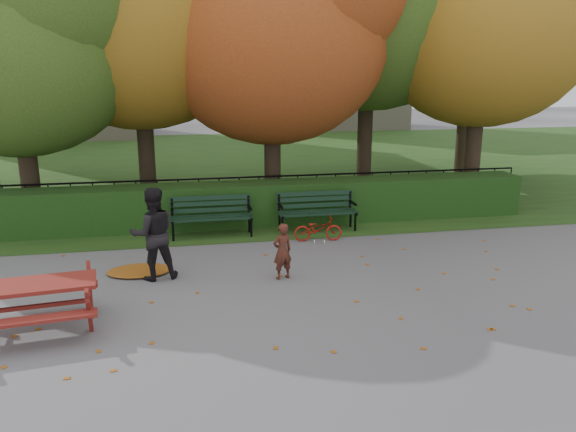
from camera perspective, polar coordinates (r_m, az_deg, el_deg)
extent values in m
plane|color=slate|center=(9.38, 1.77, -7.83)|extent=(90.00, 90.00, 0.00)
plane|color=#1D3915|center=(22.82, -6.07, 5.40)|extent=(90.00, 90.00, 0.00)
cube|color=#A0967E|center=(37.87, 4.39, 18.09)|extent=(9.00, 6.00, 12.00)
cube|color=black|center=(13.45, -2.46, 1.30)|extent=(13.00, 0.90, 1.00)
cube|color=black|center=(14.32, -2.93, 0.38)|extent=(14.00, 0.04, 0.04)
cube|color=black|center=(14.13, -2.98, 4.00)|extent=(14.00, 0.04, 0.04)
cylinder|color=black|center=(14.13, -15.08, 1.45)|extent=(0.03, 0.03, 1.00)
cylinder|color=black|center=(14.23, -2.95, 2.02)|extent=(0.03, 0.03, 1.00)
cylinder|color=black|center=(14.94, 8.53, 2.48)|extent=(0.03, 0.03, 1.00)
cylinder|color=black|center=(16.43, 20.13, 2.83)|extent=(0.03, 0.03, 1.00)
cylinder|color=black|center=(14.86, -24.84, 4.43)|extent=(0.44, 0.44, 2.62)
ellipsoid|color=#284E19|center=(14.71, -26.03, 15.26)|extent=(5.60, 5.60, 5.04)
cylinder|color=black|center=(15.61, -14.22, 6.71)|extent=(0.44, 0.44, 3.15)
ellipsoid|color=#8E6018|center=(15.55, -15.02, 19.12)|extent=(6.40, 6.40, 5.76)
cylinder|color=black|center=(15.02, -1.59, 6.18)|extent=(0.44, 0.44, 2.80)
ellipsoid|color=maroon|center=(14.89, -1.67, 17.69)|extent=(6.00, 6.00, 5.40)
cylinder|color=black|center=(16.96, 7.81, 8.19)|extent=(0.44, 0.44, 3.50)
ellipsoid|color=#284E19|center=(16.98, 8.27, 20.88)|extent=(6.80, 6.80, 6.12)
cylinder|color=black|center=(16.72, 18.31, 6.61)|extent=(0.44, 0.44, 2.97)
ellipsoid|color=#8E6018|center=(16.63, 19.21, 17.54)|extent=(5.80, 5.80, 5.22)
cylinder|color=black|center=(21.06, 17.36, 8.39)|extent=(0.44, 0.44, 3.15)
ellipsoid|color=#284E19|center=(21.02, 18.07, 17.57)|extent=(6.00, 6.00, 5.40)
cube|color=black|center=(12.30, -7.70, -0.36)|extent=(1.80, 0.12, 0.04)
cube|color=black|center=(12.47, -7.75, -0.16)|extent=(1.80, 0.12, 0.04)
cube|color=black|center=(12.64, -7.80, 0.05)|extent=(1.80, 0.12, 0.04)
cube|color=black|center=(12.70, -7.84, 0.62)|extent=(1.80, 0.05, 0.10)
cube|color=black|center=(12.67, -7.86, 1.28)|extent=(1.80, 0.05, 0.10)
cube|color=black|center=(12.64, -7.88, 1.86)|extent=(1.80, 0.05, 0.10)
cube|color=black|center=(12.46, -11.65, -0.43)|extent=(0.05, 0.55, 0.06)
cube|color=black|center=(12.67, -11.69, 0.86)|extent=(0.05, 0.05, 0.41)
cylinder|color=black|center=(12.34, -11.60, -1.54)|extent=(0.05, 0.05, 0.44)
cylinder|color=black|center=(12.68, -11.60, -1.10)|extent=(0.05, 0.05, 0.44)
cube|color=black|center=(12.43, -11.69, 0.48)|extent=(0.05, 0.45, 0.04)
cube|color=black|center=(12.55, -3.87, -0.06)|extent=(0.05, 0.55, 0.06)
cube|color=black|center=(12.75, -4.04, 1.22)|extent=(0.05, 0.05, 0.41)
cylinder|color=black|center=(12.43, -3.75, -1.15)|extent=(0.05, 0.05, 0.44)
cylinder|color=black|center=(12.77, -3.96, -0.73)|extent=(0.05, 0.05, 0.44)
cube|color=black|center=(12.52, -3.90, 0.85)|extent=(0.05, 0.45, 0.04)
cube|color=black|center=(12.65, 3.21, 0.17)|extent=(1.80, 0.12, 0.04)
cube|color=black|center=(12.82, 3.01, 0.36)|extent=(1.80, 0.12, 0.04)
cube|color=black|center=(12.99, 2.82, 0.55)|extent=(1.80, 0.12, 0.04)
cube|color=black|center=(13.05, 2.73, 1.11)|extent=(1.80, 0.05, 0.10)
cube|color=black|center=(13.02, 2.74, 1.75)|extent=(1.80, 0.05, 0.10)
cube|color=black|center=(12.99, 2.75, 2.31)|extent=(1.80, 0.05, 0.10)
cube|color=black|center=(12.65, -0.72, 0.09)|extent=(0.05, 0.55, 0.06)
cube|color=black|center=(12.86, -0.94, 1.36)|extent=(0.05, 0.05, 0.41)
cylinder|color=black|center=(12.53, -0.57, -0.99)|extent=(0.05, 0.05, 0.44)
cylinder|color=black|center=(12.87, -0.87, -0.57)|extent=(0.05, 0.05, 0.44)
cube|color=black|center=(12.62, -0.74, 1.00)|extent=(0.05, 0.45, 0.04)
cube|color=black|center=(13.05, 6.64, 0.45)|extent=(0.05, 0.55, 0.06)
cube|color=black|center=(13.25, 6.31, 1.67)|extent=(0.05, 0.05, 0.41)
cylinder|color=black|center=(12.94, 6.85, -0.60)|extent=(0.05, 0.05, 0.44)
cylinder|color=black|center=(13.27, 6.38, -0.21)|extent=(0.05, 0.05, 0.44)
cube|color=black|center=(13.03, 6.63, 1.32)|extent=(0.05, 0.45, 0.04)
cube|color=maroon|center=(8.58, -24.55, -6.43)|extent=(1.75, 0.90, 0.06)
cube|color=maroon|center=(8.16, -24.74, -9.61)|extent=(1.69, 0.44, 0.05)
cube|color=maroon|center=(9.19, -24.02, -6.86)|extent=(1.69, 0.44, 0.05)
cube|color=maroon|center=(8.24, -19.55, -9.14)|extent=(0.11, 0.48, 0.82)
cube|color=maroon|center=(9.02, -19.47, -7.08)|extent=(0.11, 0.48, 0.82)
cube|color=maroon|center=(8.54, -19.64, -6.56)|extent=(0.21, 1.25, 0.06)
cube|color=maroon|center=(8.69, -24.33, -8.38)|extent=(1.48, 0.24, 0.06)
ellipsoid|color=brown|center=(10.62, -14.86, -5.38)|extent=(1.28, 1.00, 0.08)
imported|color=#451F16|center=(9.84, -0.57, -3.60)|extent=(0.43, 0.35, 1.01)
imported|color=black|center=(10.03, -13.54, -1.77)|extent=(0.90, 0.76, 1.64)
imported|color=#9B170E|center=(12.11, 3.07, -1.31)|extent=(1.06, 0.46, 0.54)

